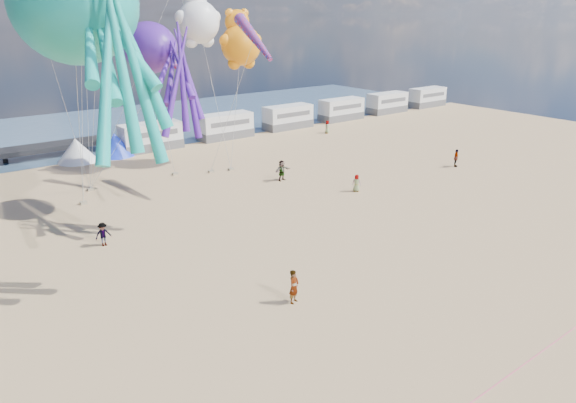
% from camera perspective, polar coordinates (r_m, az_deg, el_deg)
% --- Properties ---
extents(ground, '(120.00, 120.00, 0.00)m').
position_cam_1_polar(ground, '(24.94, 10.13, -14.90)').
color(ground, tan).
rests_on(ground, ground).
extents(water, '(120.00, 120.00, 0.00)m').
position_cam_1_polar(water, '(71.59, -24.08, 6.93)').
color(water, '#3B5570').
rests_on(water, ground).
extents(motorhome_0, '(6.60, 2.50, 3.00)m').
position_cam_1_polar(motorhome_0, '(58.98, -15.00, 6.99)').
color(motorhome_0, silver).
rests_on(motorhome_0, ground).
extents(motorhome_1, '(6.60, 2.50, 3.00)m').
position_cam_1_polar(motorhome_1, '(63.07, -6.98, 8.33)').
color(motorhome_1, silver).
rests_on(motorhome_1, ground).
extents(motorhome_2, '(6.60, 2.50, 3.00)m').
position_cam_1_polar(motorhome_2, '(68.25, -0.01, 9.37)').
color(motorhome_2, silver).
rests_on(motorhome_2, ground).
extents(motorhome_3, '(6.60, 2.50, 3.00)m').
position_cam_1_polar(motorhome_3, '(74.28, 5.94, 10.14)').
color(motorhome_3, silver).
rests_on(motorhome_3, ground).
extents(motorhome_4, '(6.60, 2.50, 3.00)m').
position_cam_1_polar(motorhome_4, '(80.98, 10.96, 10.71)').
color(motorhome_4, silver).
rests_on(motorhome_4, ground).
extents(motorhome_5, '(6.60, 2.50, 3.00)m').
position_cam_1_polar(motorhome_5, '(88.20, 15.21, 11.12)').
color(motorhome_5, silver).
rests_on(motorhome_5, ground).
extents(tent_white, '(4.00, 4.00, 2.40)m').
position_cam_1_polar(tent_white, '(56.63, -22.44, 5.30)').
color(tent_white, white).
rests_on(tent_white, ground).
extents(tent_blue, '(4.00, 4.00, 2.40)m').
position_cam_1_polar(tent_blue, '(57.71, -18.63, 6.03)').
color(tent_blue, '#1933CC').
rests_on(tent_blue, ground).
extents(rope_line, '(34.00, 0.03, 0.03)m').
position_cam_1_polar(rope_line, '(22.62, 19.97, -20.06)').
color(rope_line, '#F2338C').
rests_on(rope_line, ground).
extents(standing_person, '(0.79, 0.66, 1.85)m').
position_cam_1_polar(standing_person, '(26.88, 0.67, -9.43)').
color(standing_person, tan).
rests_on(standing_person, ground).
extents(beachgoer_0, '(0.68, 0.70, 1.61)m').
position_cam_1_polar(beachgoer_0, '(65.64, 4.38, 8.27)').
color(beachgoer_0, '#7F6659').
rests_on(beachgoer_0, ground).
extents(beachgoer_2, '(0.78, 0.61, 1.60)m').
position_cam_1_polar(beachgoer_2, '(35.29, -19.85, -3.45)').
color(beachgoer_2, '#7F6659').
rests_on(beachgoer_2, ground).
extents(beachgoer_3, '(1.30, 1.17, 1.75)m').
position_cam_1_polar(beachgoer_3, '(53.27, 18.17, 4.61)').
color(beachgoer_3, '#7F6659').
rests_on(beachgoer_3, ground).
extents(beachgoer_4, '(1.14, 0.57, 1.88)m').
position_cam_1_polar(beachgoer_4, '(46.29, -0.69, 3.47)').
color(beachgoer_4, '#7F6659').
rests_on(beachgoer_4, ground).
extents(beachgoer_6, '(0.61, 0.65, 1.49)m').
position_cam_1_polar(beachgoer_6, '(43.80, 7.62, 2.04)').
color(beachgoer_6, '#7F6659').
rests_on(beachgoer_6, ground).
extents(sandbag_a, '(0.50, 0.35, 0.22)m').
position_cam_1_polar(sandbag_a, '(43.78, -21.78, -0.15)').
color(sandbag_a, gray).
rests_on(sandbag_a, ground).
extents(sandbag_b, '(0.50, 0.35, 0.22)m').
position_cam_1_polar(sandbag_b, '(49.31, -12.45, 3.02)').
color(sandbag_b, gray).
rests_on(sandbag_b, ground).
extents(sandbag_c, '(0.50, 0.35, 0.22)m').
position_cam_1_polar(sandbag_c, '(49.94, -6.37, 3.59)').
color(sandbag_c, gray).
rests_on(sandbag_c, ground).
extents(sandbag_d, '(0.50, 0.35, 0.22)m').
position_cam_1_polar(sandbag_d, '(49.46, -8.55, 3.33)').
color(sandbag_d, gray).
rests_on(sandbag_d, ground).
extents(sandbag_e, '(0.50, 0.35, 0.22)m').
position_cam_1_polar(sandbag_e, '(46.97, -21.09, 1.27)').
color(sandbag_e, gray).
rests_on(sandbag_e, ground).
extents(kite_octopus_teal, '(5.49, 11.80, 13.24)m').
position_cam_1_polar(kite_octopus_teal, '(32.48, -22.83, 19.59)').
color(kite_octopus_teal, '#18A79B').
extents(kite_octopus_purple, '(6.55, 9.23, 9.70)m').
position_cam_1_polar(kite_octopus_purple, '(38.93, -15.15, 16.18)').
color(kite_octopus_purple, '#4C1C91').
extents(kite_panda, '(4.63, 4.36, 6.43)m').
position_cam_1_polar(kite_panda, '(49.17, -9.93, 19.06)').
color(kite_panda, white).
extents(kite_teddy_orange, '(5.93, 5.80, 6.47)m').
position_cam_1_polar(kite_teddy_orange, '(50.66, -5.25, 16.94)').
color(kite_teddy_orange, orange).
extents(windsock_left, '(1.79, 7.21, 7.14)m').
position_cam_1_polar(windsock_left, '(39.07, -22.02, 17.35)').
color(windsock_left, red).
extents(windsock_mid, '(2.23, 6.75, 6.68)m').
position_cam_1_polar(windsock_mid, '(42.52, -3.78, 17.68)').
color(windsock_mid, red).
extents(windsock_right, '(2.21, 5.15, 5.10)m').
position_cam_1_polar(windsock_right, '(44.92, -12.97, 14.98)').
color(windsock_right, red).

